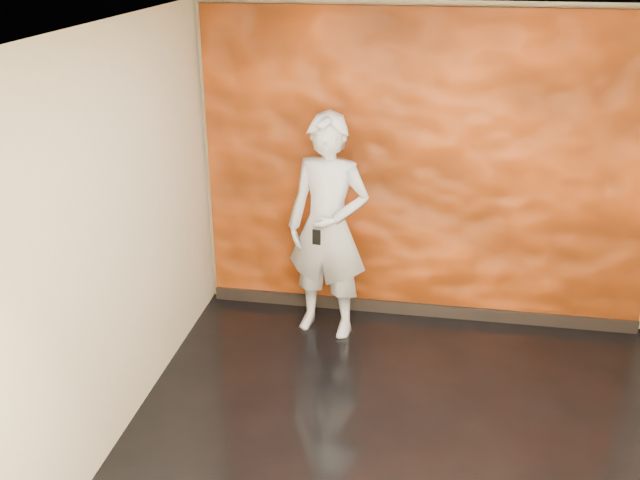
# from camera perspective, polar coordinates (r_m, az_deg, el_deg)

# --- Properties ---
(room) EXTENTS (4.02, 4.02, 2.81)m
(room) POSITION_cam_1_polar(r_m,az_deg,el_deg) (4.42, 7.62, -2.18)
(room) COLOR black
(room) RESTS_ON ground
(feature_wall) EXTENTS (3.90, 0.06, 2.75)m
(feature_wall) POSITION_cam_1_polar(r_m,az_deg,el_deg) (6.25, 8.49, 5.34)
(feature_wall) COLOR #E35111
(feature_wall) RESTS_ON ground
(baseboard) EXTENTS (3.90, 0.04, 0.12)m
(baseboard) POSITION_cam_1_polar(r_m,az_deg,el_deg) (6.74, 7.82, -5.50)
(baseboard) COLOR black
(baseboard) RESTS_ON ground
(man) EXTENTS (0.80, 0.61, 1.97)m
(man) POSITION_cam_1_polar(r_m,az_deg,el_deg) (6.05, 0.65, 1.01)
(man) COLOR #A9B0BB
(man) RESTS_ON ground
(phone) EXTENTS (0.07, 0.03, 0.13)m
(phone) POSITION_cam_1_polar(r_m,az_deg,el_deg) (5.78, -0.28, 0.23)
(phone) COLOR black
(phone) RESTS_ON man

